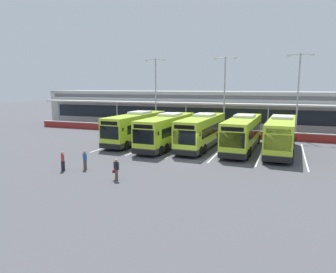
{
  "coord_description": "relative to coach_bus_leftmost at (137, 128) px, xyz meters",
  "views": [
    {
      "loc": [
        8.37,
        -27.23,
        6.86
      ],
      "look_at": [
        -3.06,
        3.0,
        1.6
      ],
      "focal_mm": 33.0,
      "sensor_mm": 36.0,
      "label": 1
    }
  ],
  "objects": [
    {
      "name": "coach_bus_centre",
      "position": [
        8.34,
        -0.22,
        0.0
      ],
      "size": [
        3.2,
        12.23,
        3.78
      ],
      "color": "#B7DB2D",
      "rests_on": "ground"
    },
    {
      "name": "bay_stripe_centre",
      "position": [
        10.66,
        -0.59,
        -1.78
      ],
      "size": [
        0.14,
        13.0,
        0.01
      ],
      "primitive_type": "cube",
      "color": "silver",
      "rests_on": "ground"
    },
    {
      "name": "coach_bus_left_centre",
      "position": [
        4.52,
        -1.24,
        0.0
      ],
      "size": [
        3.2,
        12.23,
        3.78
      ],
      "color": "#B7DB2D",
      "rests_on": "ground"
    },
    {
      "name": "coach_bus_leftmost",
      "position": [
        0.0,
        0.0,
        0.0
      ],
      "size": [
        3.2,
        12.23,
        3.78
      ],
      "color": "#B7DB2D",
      "rests_on": "ground"
    },
    {
      "name": "bay_stripe_mid_east",
      "position": [
        14.86,
        -0.59,
        -1.78
      ],
      "size": [
        0.14,
        13.0,
        0.01
      ],
      "primitive_type": "cube",
      "color": "silver",
      "rests_on": "ground"
    },
    {
      "name": "bay_stripe_mid_west",
      "position": [
        6.46,
        -0.59,
        -1.78
      ],
      "size": [
        0.14,
        13.0,
        0.01
      ],
      "primitive_type": "cube",
      "color": "silver",
      "rests_on": "ground"
    },
    {
      "name": "bay_stripe_east",
      "position": [
        19.06,
        -0.59,
        -1.78
      ],
      "size": [
        0.14,
        13.0,
        0.01
      ],
      "primitive_type": "cube",
      "color": "silver",
      "rests_on": "ground"
    },
    {
      "name": "coach_bus_rightmost",
      "position": [
        16.73,
        0.06,
        0.0
      ],
      "size": [
        3.2,
        12.23,
        3.78
      ],
      "color": "#B7DB2D",
      "rests_on": "ground"
    },
    {
      "name": "lamp_post_west",
      "position": [
        -1.64,
        10.02,
        4.5
      ],
      "size": [
        3.24,
        0.28,
        11.0
      ],
      "color": "#9E9EA3",
      "rests_on": "ground"
    },
    {
      "name": "pedestrian_in_dark_coat",
      "position": [
        0.18,
        -13.88,
        -0.91
      ],
      "size": [
        0.45,
        0.44,
        1.62
      ],
      "color": "black",
      "rests_on": "ground"
    },
    {
      "name": "lamp_post_east",
      "position": [
        18.43,
        9.59,
        4.5
      ],
      "size": [
        3.24,
        0.28,
        11.0
      ],
      "color": "#9E9EA3",
      "rests_on": "ground"
    },
    {
      "name": "ground_plane",
      "position": [
        8.56,
        -6.59,
        -1.79
      ],
      "size": [
        200.0,
        200.0,
        0.0
      ],
      "primitive_type": "plane",
      "color": "#4C4C51"
    },
    {
      "name": "pedestrian_with_handbag",
      "position": [
        5.59,
        -14.6,
        -0.93
      ],
      "size": [
        0.63,
        0.48,
        1.62
      ],
      "color": "#4C4238",
      "rests_on": "ground"
    },
    {
      "name": "bay_stripe_far_west",
      "position": [
        -1.94,
        -0.59,
        -1.78
      ],
      "size": [
        0.14,
        13.0,
        0.01
      ],
      "primitive_type": "cube",
      "color": "silver",
      "rests_on": "ground"
    },
    {
      "name": "coach_bus_right_centre",
      "position": [
        12.82,
        -0.05,
        0.0
      ],
      "size": [
        3.2,
        12.23,
        3.78
      ],
      "color": "#B7DB2D",
      "rests_on": "ground"
    },
    {
      "name": "red_barrier_wall",
      "position": [
        8.56,
        7.91,
        -1.23
      ],
      "size": [
        60.0,
        0.4,
        1.1
      ],
      "color": "maroon",
      "rests_on": "ground"
    },
    {
      "name": "lamp_post_centre",
      "position": [
        8.73,
        10.78,
        4.5
      ],
      "size": [
        3.24,
        0.28,
        11.0
      ],
      "color": "#9E9EA3",
      "rests_on": "ground"
    },
    {
      "name": "terminal_building",
      "position": [
        8.56,
        20.32,
        1.23
      ],
      "size": [
        70.0,
        13.0,
        6.0
      ],
      "color": "#B7B7B2",
      "rests_on": "ground"
    },
    {
      "name": "bay_stripe_west",
      "position": [
        2.26,
        -0.59,
        -1.78
      ],
      "size": [
        0.14,
        13.0,
        0.01
      ],
      "primitive_type": "cube",
      "color": "silver",
      "rests_on": "ground"
    },
    {
      "name": "pedestrian_child",
      "position": [
        1.66,
        -12.94,
        -0.91
      ],
      "size": [
        0.5,
        0.41,
        1.62
      ],
      "color": "#4C4238",
      "rests_on": "ground"
    }
  ]
}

